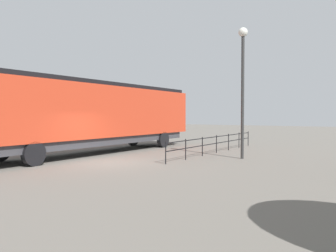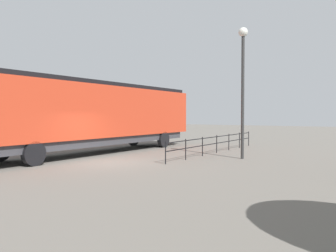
% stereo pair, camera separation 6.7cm
% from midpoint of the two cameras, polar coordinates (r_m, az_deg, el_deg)
% --- Properties ---
extents(ground_plane, '(120.00, 120.00, 0.00)m').
position_cam_midpoint_polar(ground_plane, '(16.28, -10.28, -6.14)').
color(ground_plane, '#666059').
extents(locomotive, '(3.00, 16.10, 4.16)m').
position_cam_midpoint_polar(locomotive, '(20.71, -11.14, 2.03)').
color(locomotive, red).
rests_on(locomotive, ground_plane).
extents(lamp_post, '(0.47, 0.47, 6.74)m').
position_cam_midpoint_polar(lamp_post, '(17.87, 12.46, 9.02)').
color(lamp_post, '#2D2D2D').
rests_on(lamp_post, ground_plane).
extents(platform_fence, '(0.05, 11.09, 1.05)m').
position_cam_midpoint_polar(platform_fence, '(20.24, 8.13, -2.60)').
color(platform_fence, black).
rests_on(platform_fence, ground_plane).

